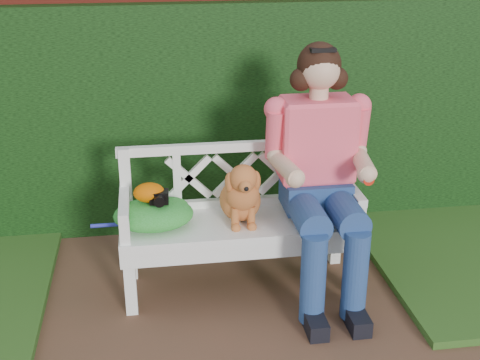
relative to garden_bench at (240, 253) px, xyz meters
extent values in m
plane|color=brown|center=(-0.13, -0.74, -0.24)|extent=(60.00, 60.00, 0.00)
cube|color=maroon|center=(-0.13, 1.16, 0.86)|extent=(10.00, 0.30, 2.20)
cube|color=#1E5118|center=(-0.13, 0.94, 0.61)|extent=(10.00, 0.18, 1.70)
cube|color=black|center=(-0.50, -0.03, 0.44)|extent=(0.12, 0.09, 0.08)
ellipsoid|color=#C45401|center=(-0.56, -0.01, 0.47)|extent=(0.21, 0.16, 0.12)
camera|label=1|loc=(-0.54, -3.60, 2.01)|focal=48.00mm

